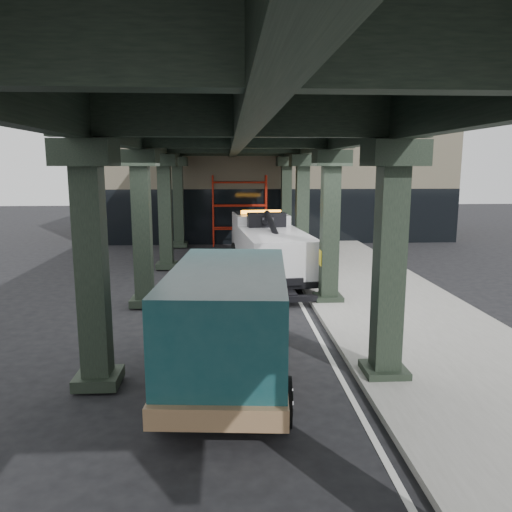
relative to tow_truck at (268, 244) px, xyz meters
name	(u,v)px	position (x,y,z in m)	size (l,w,h in m)	color
ground	(253,324)	(-0.95, -6.41, -1.32)	(90.00, 90.00, 0.00)	black
sidewalk	(384,301)	(3.55, -4.41, -1.25)	(5.00, 40.00, 0.15)	gray
lane_stripe	(301,304)	(0.75, -4.41, -1.32)	(0.12, 38.00, 0.01)	silver
viaduct	(236,135)	(-1.35, -4.41, 4.14)	(7.40, 32.00, 6.40)	black
building	(267,174)	(1.05, 13.59, 2.68)	(22.00, 10.00, 8.00)	#C6B793
scaffolding	(240,209)	(-0.95, 8.24, 0.78)	(3.08, 0.88, 4.00)	#AD1E0D
tow_truck	(268,244)	(0.00, 0.00, 0.00)	(3.05, 8.44, 2.71)	black
towed_van	(230,319)	(-1.63, -10.16, 0.01)	(2.90, 6.31, 2.49)	#133F43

